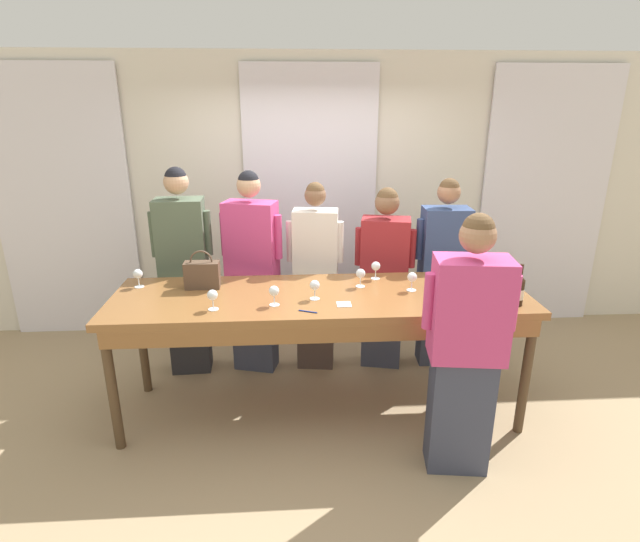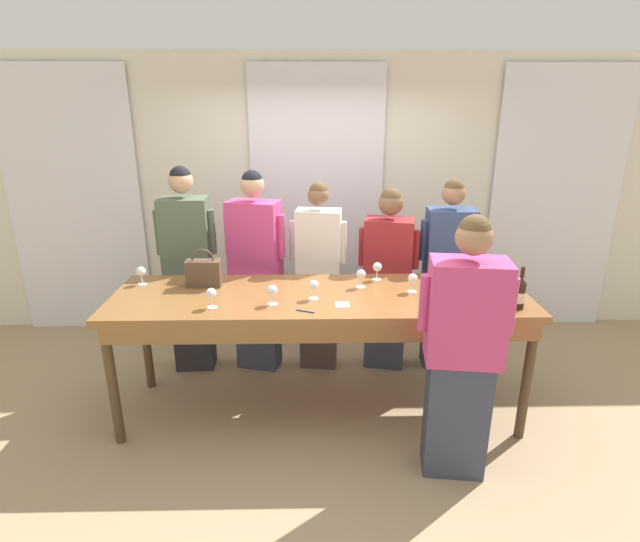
{
  "view_description": "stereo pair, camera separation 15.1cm",
  "coord_description": "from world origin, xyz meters",
  "px_view_note": "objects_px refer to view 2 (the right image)",
  "views": [
    {
      "loc": [
        -0.22,
        -3.42,
        2.35
      ],
      "look_at": [
        0.0,
        0.09,
        1.14
      ],
      "focal_mm": 28.0,
      "sensor_mm": 36.0,
      "label": 1
    },
    {
      "loc": [
        -0.07,
        -3.43,
        2.35
      ],
      "look_at": [
        0.0,
        0.09,
        1.14
      ],
      "focal_mm": 28.0,
      "sensor_mm": 36.0,
      "label": 2
    }
  ],
  "objects_px": {
    "tasting_bar": "(320,306)",
    "wine_glass_center_mid": "(141,272)",
    "guest_striped_shirt": "(387,279)",
    "guest_pink_top": "(256,272)",
    "wine_bottle": "(520,293)",
    "wine_glass_front_left": "(361,275)",
    "handbag": "(204,272)",
    "wine_glass_back_left": "(272,291)",
    "host_pouring": "(462,351)",
    "guest_navy_coat": "(447,275)",
    "wine_glass_center_right": "(459,290)",
    "guest_olive_jacket": "(189,270)",
    "wine_glass_front_mid": "(314,286)",
    "wine_glass_front_right": "(413,279)",
    "wine_glass_center_left": "(211,294)",
    "wine_glass_back_mid": "(377,268)",
    "guest_cream_sweater": "(318,277)"
  },
  "relations": [
    {
      "from": "guest_olive_jacket",
      "to": "guest_striped_shirt",
      "type": "height_order",
      "value": "guest_olive_jacket"
    },
    {
      "from": "guest_pink_top",
      "to": "guest_cream_sweater",
      "type": "height_order",
      "value": "guest_pink_top"
    },
    {
      "from": "handbag",
      "to": "wine_glass_center_right",
      "type": "relative_size",
      "value": 2.07
    },
    {
      "from": "wine_bottle",
      "to": "wine_glass_center_mid",
      "type": "relative_size",
      "value": 2.09
    },
    {
      "from": "guest_navy_coat",
      "to": "wine_glass_back_left",
      "type": "bearing_deg",
      "value": -148.38
    },
    {
      "from": "guest_pink_top",
      "to": "guest_cream_sweater",
      "type": "bearing_deg",
      "value": 0.0
    },
    {
      "from": "wine_glass_front_mid",
      "to": "wine_glass_center_mid",
      "type": "height_order",
      "value": "same"
    },
    {
      "from": "wine_glass_front_mid",
      "to": "guest_cream_sweater",
      "type": "relative_size",
      "value": 0.08
    },
    {
      "from": "handbag",
      "to": "wine_glass_front_mid",
      "type": "xyz_separation_m",
      "value": [
        0.84,
        -0.28,
        -0.01
      ]
    },
    {
      "from": "wine_glass_front_left",
      "to": "wine_glass_center_left",
      "type": "distance_m",
      "value": 1.13
    },
    {
      "from": "wine_glass_center_mid",
      "to": "guest_navy_coat",
      "type": "height_order",
      "value": "guest_navy_coat"
    },
    {
      "from": "wine_glass_front_mid",
      "to": "wine_glass_front_right",
      "type": "bearing_deg",
      "value": 9.63
    },
    {
      "from": "wine_glass_front_mid",
      "to": "guest_striped_shirt",
      "type": "xyz_separation_m",
      "value": [
        0.66,
        0.81,
        -0.25
      ]
    },
    {
      "from": "wine_glass_front_left",
      "to": "guest_striped_shirt",
      "type": "bearing_deg",
      "value": 62.95
    },
    {
      "from": "guest_olive_jacket",
      "to": "guest_navy_coat",
      "type": "height_order",
      "value": "guest_olive_jacket"
    },
    {
      "from": "tasting_bar",
      "to": "wine_glass_center_mid",
      "type": "xyz_separation_m",
      "value": [
        -1.38,
        0.26,
        0.18
      ]
    },
    {
      "from": "wine_glass_front_mid",
      "to": "guest_striped_shirt",
      "type": "bearing_deg",
      "value": 50.89
    },
    {
      "from": "wine_glass_front_mid",
      "to": "guest_navy_coat",
      "type": "bearing_deg",
      "value": 34.38
    },
    {
      "from": "tasting_bar",
      "to": "wine_glass_front_left",
      "type": "xyz_separation_m",
      "value": [
        0.31,
        0.16,
        0.18
      ]
    },
    {
      "from": "wine_glass_back_left",
      "to": "wine_glass_center_mid",
      "type": "bearing_deg",
      "value": 157.92
    },
    {
      "from": "tasting_bar",
      "to": "wine_glass_center_mid",
      "type": "height_order",
      "value": "wine_glass_center_mid"
    },
    {
      "from": "wine_glass_front_left",
      "to": "wine_glass_back_mid",
      "type": "height_order",
      "value": "same"
    },
    {
      "from": "guest_olive_jacket",
      "to": "guest_cream_sweater",
      "type": "bearing_deg",
      "value": -0.0
    },
    {
      "from": "wine_bottle",
      "to": "wine_glass_front_left",
      "type": "bearing_deg",
      "value": 157.71
    },
    {
      "from": "handbag",
      "to": "wine_glass_front_left",
      "type": "relative_size",
      "value": 2.07
    },
    {
      "from": "wine_glass_center_right",
      "to": "guest_olive_jacket",
      "type": "distance_m",
      "value": 2.3
    },
    {
      "from": "wine_glass_center_right",
      "to": "host_pouring",
      "type": "height_order",
      "value": "host_pouring"
    },
    {
      "from": "guest_pink_top",
      "to": "handbag",
      "type": "bearing_deg",
      "value": -122.75
    },
    {
      "from": "wine_glass_front_right",
      "to": "wine_glass_center_left",
      "type": "distance_m",
      "value": 1.46
    },
    {
      "from": "wine_glass_center_right",
      "to": "guest_striped_shirt",
      "type": "xyz_separation_m",
      "value": [
        -0.36,
        0.92,
        -0.25
      ]
    },
    {
      "from": "wine_bottle",
      "to": "wine_glass_back_left",
      "type": "xyz_separation_m",
      "value": [
        -1.69,
        0.1,
        -0.01
      ]
    },
    {
      "from": "wine_glass_center_left",
      "to": "wine_glass_back_mid",
      "type": "distance_m",
      "value": 1.33
    },
    {
      "from": "wine_glass_front_mid",
      "to": "guest_pink_top",
      "type": "xyz_separation_m",
      "value": [
        -0.5,
        0.81,
        -0.17
      ]
    },
    {
      "from": "wine_glass_center_left",
      "to": "guest_navy_coat",
      "type": "distance_m",
      "value": 2.13
    },
    {
      "from": "wine_glass_center_mid",
      "to": "wine_glass_back_mid",
      "type": "distance_m",
      "value": 1.84
    },
    {
      "from": "wine_glass_front_left",
      "to": "wine_glass_back_left",
      "type": "xyz_separation_m",
      "value": [
        -0.65,
        -0.32,
        -0.0
      ]
    },
    {
      "from": "wine_glass_front_left",
      "to": "guest_striped_shirt",
      "type": "xyz_separation_m",
      "value": [
        0.3,
        0.58,
        -0.25
      ]
    },
    {
      "from": "wine_bottle",
      "to": "guest_striped_shirt",
      "type": "xyz_separation_m",
      "value": [
        -0.74,
        1.01,
        -0.26
      ]
    },
    {
      "from": "handbag",
      "to": "guest_olive_jacket",
      "type": "bearing_deg",
      "value": 115.16
    },
    {
      "from": "wine_glass_back_left",
      "to": "host_pouring",
      "type": "distance_m",
      "value": 1.32
    },
    {
      "from": "guest_striped_shirt",
      "to": "guest_pink_top",
      "type": "bearing_deg",
      "value": -180.0
    },
    {
      "from": "guest_striped_shirt",
      "to": "wine_glass_front_right",
      "type": "bearing_deg",
      "value": -83.78
    },
    {
      "from": "guest_olive_jacket",
      "to": "wine_glass_center_left",
      "type": "bearing_deg",
      "value": -68.17
    },
    {
      "from": "wine_glass_front_mid",
      "to": "wine_glass_back_left",
      "type": "distance_m",
      "value": 0.3
    },
    {
      "from": "wine_bottle",
      "to": "wine_glass_back_left",
      "type": "relative_size",
      "value": 2.09
    },
    {
      "from": "wine_glass_front_right",
      "to": "host_pouring",
      "type": "distance_m",
      "value": 0.78
    },
    {
      "from": "guest_pink_top",
      "to": "guest_navy_coat",
      "type": "bearing_deg",
      "value": 0.0
    },
    {
      "from": "guest_pink_top",
      "to": "wine_glass_center_mid",
      "type": "bearing_deg",
      "value": -149.72
    },
    {
      "from": "wine_glass_center_mid",
      "to": "host_pouring",
      "type": "bearing_deg",
      "value": -22.42
    },
    {
      "from": "wine_glass_back_left",
      "to": "guest_olive_jacket",
      "type": "distance_m",
      "value": 1.22
    }
  ]
}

